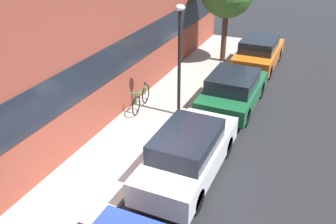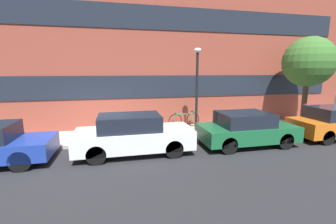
# 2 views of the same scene
# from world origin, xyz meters

# --- Properties ---
(ground_plane) EXTENTS (56.00, 56.00, 0.00)m
(ground_plane) POSITION_xyz_m (0.00, 0.00, 0.00)
(ground_plane) COLOR #232326
(sidewalk_strip) EXTENTS (28.00, 2.30, 0.13)m
(sidewalk_strip) POSITION_xyz_m (0.00, 1.15, 0.07)
(sidewalk_strip) COLOR #A8A399
(sidewalk_strip) RESTS_ON ground_plane
(rowhouse_facade) EXTENTS (28.00, 1.02, 9.93)m
(rowhouse_facade) POSITION_xyz_m (0.00, 2.74, 4.98)
(rowhouse_facade) COLOR brown
(rowhouse_facade) RESTS_ON ground_plane
(parked_car_white) EXTENTS (4.14, 1.61, 1.44)m
(parked_car_white) POSITION_xyz_m (1.37, -1.05, 0.71)
(parked_car_white) COLOR silver
(parked_car_white) RESTS_ON ground_plane
(parked_car_green) EXTENTS (3.81, 1.77, 1.34)m
(parked_car_green) POSITION_xyz_m (5.85, -1.05, 0.67)
(parked_car_green) COLOR #195B33
(parked_car_green) RESTS_ON ground_plane
(parked_car_orange) EXTENTS (3.93, 1.66, 1.41)m
(parked_car_orange) POSITION_xyz_m (10.26, -1.05, 0.70)
(parked_car_orange) COLOR #D16619
(parked_car_orange) RESTS_ON ground_plane
(bicycle) EXTENTS (1.69, 0.44, 0.82)m
(bicycle) POSITION_xyz_m (4.13, 1.83, 0.54)
(bicycle) COLOR black
(bicycle) RESTS_ON sidewalk_strip
(street_tree) EXTENTS (2.43, 2.43, 4.48)m
(street_tree) POSITION_xyz_m (10.09, 0.59, 3.38)
(street_tree) COLOR #473323
(street_tree) RESTS_ON sidewalk_strip
(lamp_post) EXTENTS (0.32, 0.32, 3.79)m
(lamp_post) POSITION_xyz_m (4.27, 0.43, 2.54)
(lamp_post) COLOR black
(lamp_post) RESTS_ON sidewalk_strip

